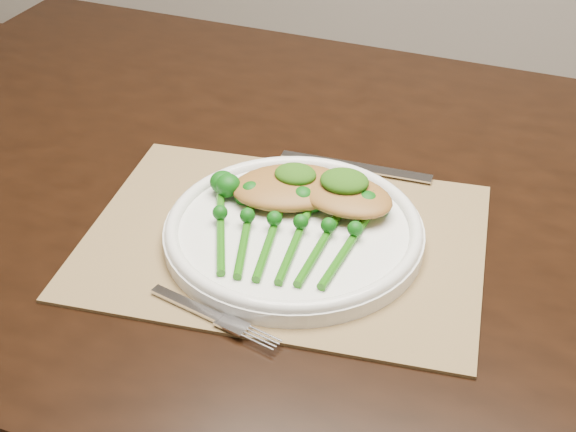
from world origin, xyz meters
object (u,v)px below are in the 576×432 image
(placemat, at_px, (285,240))
(dining_table, at_px, (367,413))
(broccolini_bundle, at_px, (283,239))
(dinner_plate, at_px, (294,230))
(chicken_fillet_left, at_px, (291,187))

(placemat, bearing_deg, dining_table, 43.41)
(placemat, height_order, broccolini_bundle, broccolini_bundle)
(broccolini_bundle, bearing_deg, dining_table, 50.76)
(placemat, distance_m, dinner_plate, 0.02)
(dinner_plate, height_order, broccolini_bundle, broccolini_bundle)
(dinner_plate, xyz_separation_m, broccolini_bundle, (-0.00, -0.03, 0.01))
(dining_table, relative_size, chicken_fillet_left, 11.97)
(dining_table, height_order, placemat, placemat)
(dining_table, bearing_deg, chicken_fillet_left, -152.67)
(dinner_plate, distance_m, chicken_fillet_left, 0.06)
(broccolini_bundle, bearing_deg, chicken_fillet_left, 96.25)
(dining_table, xyz_separation_m, dinner_plate, (-0.08, -0.10, 0.39))
(dining_table, distance_m, broccolini_bundle, 0.43)
(dinner_plate, bearing_deg, dining_table, 50.34)
(chicken_fillet_left, xyz_separation_m, broccolini_bundle, (0.02, -0.09, -0.01))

